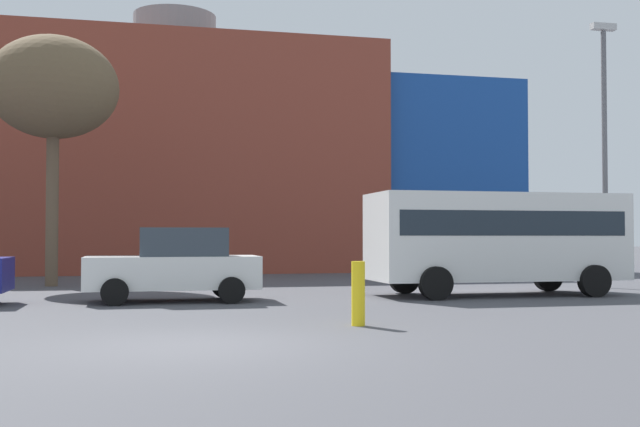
{
  "coord_description": "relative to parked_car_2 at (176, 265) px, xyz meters",
  "views": [
    {
      "loc": [
        -0.72,
        -11.17,
        1.56
      ],
      "look_at": [
        3.79,
        8.32,
        2.18
      ],
      "focal_mm": 42.81,
      "sensor_mm": 36.0,
      "label": 1
    }
  ],
  "objects": [
    {
      "name": "ground_plane",
      "position": [
        -0.03,
        -7.68,
        -0.89
      ],
      "size": [
        200.0,
        200.0,
        0.0
      ],
      "primitive_type": "plane",
      "color": "#47474C"
    },
    {
      "name": "building_backdrop",
      "position": [
        0.66,
        18.79,
        4.11
      ],
      "size": [
        32.41,
        11.2,
        12.39
      ],
      "color": "brown",
      "rests_on": "ground_plane"
    },
    {
      "name": "parked_car_2",
      "position": [
        0.0,
        0.0,
        0.0
      ],
      "size": [
        4.13,
        2.03,
        1.79
      ],
      "rotation": [
        0.0,
        0.0,
        3.14
      ],
      "color": "white",
      "rests_on": "ground_plane"
    },
    {
      "name": "white_bus",
      "position": [
        8.49,
        0.07,
        0.73
      ],
      "size": [
        6.8,
        2.62,
        2.72
      ],
      "rotation": [
        0.0,
        0.0,
        3.14
      ],
      "color": "white",
      "rests_on": "ground_plane"
    },
    {
      "name": "bare_tree_0",
      "position": [
        -3.61,
        6.74,
        5.43
      ],
      "size": [
        4.11,
        4.11,
        8.01
      ],
      "color": "brown",
      "rests_on": "ground_plane"
    },
    {
      "name": "bollard_yellow_0",
      "position": [
        2.93,
        -5.89,
        -0.32
      ],
      "size": [
        0.24,
        0.24,
        1.14
      ],
      "primitive_type": "cylinder",
      "color": "yellow",
      "rests_on": "ground_plane"
    },
    {
      "name": "street_lamp",
      "position": [
        13.1,
        2.01,
        3.74
      ],
      "size": [
        0.8,
        0.24,
        8.19
      ],
      "color": "#59595E",
      "rests_on": "ground_plane"
    }
  ]
}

